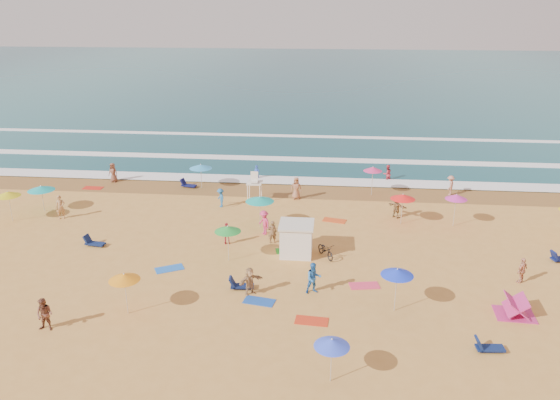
{
  "coord_description": "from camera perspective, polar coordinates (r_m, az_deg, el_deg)",
  "views": [
    {
      "loc": [
        5.88,
        -31.83,
        15.53
      ],
      "look_at": [
        2.3,
        6.0,
        1.5
      ],
      "focal_mm": 35.0,
      "sensor_mm": 36.0,
      "label": 1
    }
  ],
  "objects": [
    {
      "name": "towels",
      "position": [
        33.71,
        -3.54,
        -7.18
      ],
      "size": [
        47.54,
        28.44,
        0.03
      ],
      "color": "#B5164A",
      "rests_on": "ground"
    },
    {
      "name": "bicycle",
      "position": [
        35.03,
        4.8,
        -5.24
      ],
      "size": [
        1.49,
        1.95,
        0.98
      ],
      "primitive_type": "imported",
      "rotation": [
        0.0,
        0.0,
        0.52
      ],
      "color": "black",
      "rests_on": "ground"
    },
    {
      "name": "loungers",
      "position": [
        32.83,
        -2.76,
        -7.66
      ],
      "size": [
        44.05,
        22.75,
        0.34
      ],
      "color": "#0E1548",
      "rests_on": "ground"
    },
    {
      "name": "lifeguard_stand",
      "position": [
        44.4,
        -2.67,
        1.21
      ],
      "size": [
        1.2,
        1.2,
        2.1
      ],
      "primitive_type": null,
      "color": "white",
      "rests_on": "ground"
    },
    {
      "name": "surf_foam",
      "position": [
        55.66,
        -0.88,
        4.17
      ],
      "size": [
        200.0,
        18.7,
        0.05
      ],
      "color": "white",
      "rests_on": "ground"
    },
    {
      "name": "ocean",
      "position": [
        117.02,
        2.54,
        12.62
      ],
      "size": [
        220.0,
        140.0,
        0.18
      ],
      "primitive_type": "cube",
      "color": "#0C4756",
      "rests_on": "ground"
    },
    {
      "name": "cabana_roof",
      "position": [
        34.71,
        1.74,
        -2.58
      ],
      "size": [
        2.2,
        2.2,
        0.12
      ],
      "primitive_type": "cube",
      "color": "silver",
      "rests_on": "cabana"
    },
    {
      "name": "ground",
      "position": [
        35.91,
        -4.58,
        -5.44
      ],
      "size": [
        220.0,
        220.0,
        0.0
      ],
      "primitive_type": "plane",
      "color": "gold",
      "rests_on": "ground"
    },
    {
      "name": "wet_sand",
      "position": [
        47.34,
        -2.03,
        1.11
      ],
      "size": [
        220.0,
        220.0,
        0.0
      ],
      "primitive_type": "plane",
      "color": "olive",
      "rests_on": "ground"
    },
    {
      "name": "beachgoers",
      "position": [
        38.84,
        -1.08,
        -1.99
      ],
      "size": [
        37.03,
        26.72,
        2.1
      ],
      "color": "#C1303F",
      "rests_on": "ground"
    },
    {
      "name": "beach_umbrellas",
      "position": [
        35.39,
        -2.02,
        -2.06
      ],
      "size": [
        55.45,
        26.52,
        0.79
      ],
      "color": "#DE3178",
      "rests_on": "ground"
    },
    {
      "name": "cabana",
      "position": [
        35.14,
        1.72,
        -4.17
      ],
      "size": [
        2.0,
        2.0,
        2.0
      ],
      "primitive_type": "cube",
      "color": "white",
      "rests_on": "ground"
    }
  ]
}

